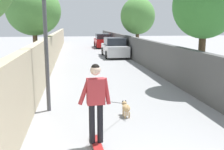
# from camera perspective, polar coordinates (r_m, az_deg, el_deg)

# --- Properties ---
(ground_plane) EXTENTS (80.00, 80.00, 0.00)m
(ground_plane) POSITION_cam_1_polar(r_m,az_deg,el_deg) (16.94, -2.93, 1.94)
(ground_plane) COLOR gray
(wall_left) EXTENTS (48.00, 0.30, 1.95)m
(wall_left) POSITION_cam_1_polar(r_m,az_deg,el_deg) (14.80, -13.59, 4.15)
(wall_left) COLOR tan
(wall_left) RESTS_ON ground
(fence_right) EXTENTS (48.00, 0.30, 1.68)m
(fence_right) POSITION_cam_1_polar(r_m,az_deg,el_deg) (15.44, 8.68, 4.10)
(fence_right) COLOR #4C4C4C
(fence_right) RESTS_ON ground
(tree_right_mid) EXTENTS (2.52, 2.52, 4.67)m
(tree_right_mid) POSITION_cam_1_polar(r_m,az_deg,el_deg) (11.43, 19.28, 13.80)
(tree_right_mid) COLOR #473523
(tree_right_mid) RESTS_ON ground
(tree_right_far) EXTENTS (2.81, 2.81, 4.77)m
(tree_right_far) POSITION_cam_1_polar(r_m,az_deg,el_deg) (22.31, 5.54, 12.48)
(tree_right_far) COLOR brown
(tree_right_far) RESTS_ON ground
(tree_left_distant) EXTENTS (3.02, 3.02, 4.74)m
(tree_left_distant) POSITION_cam_1_polar(r_m,az_deg,el_deg) (15.80, -16.50, 13.06)
(tree_left_distant) COLOR brown
(tree_left_distant) RESTS_ON ground
(lamp_post) EXTENTS (0.36, 0.36, 4.69)m
(lamp_post) POSITION_cam_1_polar(r_m,az_deg,el_deg) (8.15, -14.37, 14.24)
(lamp_post) COLOR #4C4C51
(lamp_post) RESTS_ON ground
(skateboard) EXTENTS (0.81, 0.25, 0.08)m
(skateboard) POSITION_cam_1_polar(r_m,az_deg,el_deg) (6.06, -3.39, -14.36)
(skateboard) COLOR maroon
(skateboard) RESTS_ON ground
(person_skateboarder) EXTENTS (0.24, 0.71, 1.75)m
(person_skateboarder) POSITION_cam_1_polar(r_m,az_deg,el_deg) (5.69, -3.51, -4.79)
(person_skateboarder) COLOR black
(person_skateboarder) RESTS_ON skateboard
(dog) EXTENTS (2.02, 1.15, 1.06)m
(dog) POSITION_cam_1_polar(r_m,az_deg,el_deg) (7.72, 2.97, -7.01)
(dog) COLOR tan
(dog) RESTS_ON ground
(car_near) EXTENTS (4.26, 1.80, 1.54)m
(car_near) POSITION_cam_1_polar(r_m,az_deg,el_deg) (21.67, 0.55, 5.85)
(car_near) COLOR silver
(car_near) RESTS_ON ground
(car_far) EXTENTS (3.85, 1.80, 1.54)m
(car_far) POSITION_cam_1_polar(r_m,az_deg,el_deg) (29.98, -1.98, 7.27)
(car_far) COLOR #B71414
(car_far) RESTS_ON ground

